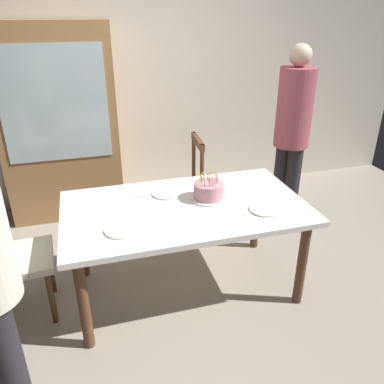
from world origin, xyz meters
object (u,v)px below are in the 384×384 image
at_px(birthday_cake, 209,191).
at_px(person_guest, 292,130).
at_px(plate_near_celebrant, 122,230).
at_px(plate_near_guest, 265,209).
at_px(chair_spindle_back, 180,190).
at_px(dining_table, 185,215).
at_px(chair_upholstered, 2,252).
at_px(china_cabinet, 59,125).
at_px(plate_far_side, 167,193).

xyz_separation_m(birthday_cake, person_guest, (1.01, 0.62, 0.21)).
bearing_deg(birthday_cake, plate_near_celebrant, -157.17).
relative_size(plate_near_guest, chair_spindle_back, 0.23).
bearing_deg(plate_near_guest, dining_table, 156.92).
height_order(birthday_cake, chair_upholstered, chair_upholstered).
bearing_deg(china_cabinet, plate_far_side, -60.11).
height_order(plate_near_guest, chair_spindle_back, chair_spindle_back).
xyz_separation_m(plate_far_side, person_guest, (1.28, 0.46, 0.26)).
bearing_deg(plate_near_celebrant, plate_near_guest, 0.00).
bearing_deg(person_guest, dining_table, -150.31).
distance_m(dining_table, plate_far_side, 0.25).
bearing_deg(chair_spindle_back, plate_near_celebrant, -121.75).
bearing_deg(dining_table, plate_near_guest, -23.08).
distance_m(dining_table, china_cabinet, 1.80).
xyz_separation_m(person_guest, china_cabinet, (-2.05, 0.87, -0.04)).
bearing_deg(birthday_cake, person_guest, 31.78).
relative_size(dining_table, person_guest, 0.99).
height_order(plate_far_side, china_cabinet, china_cabinet).
xyz_separation_m(birthday_cake, plate_near_guest, (0.32, -0.28, -0.05)).
bearing_deg(chair_spindle_back, person_guest, -6.62).
bearing_deg(plate_near_guest, plate_near_celebrant, 180.00).
bearing_deg(china_cabinet, person_guest, -23.06).
distance_m(birthday_cake, person_guest, 1.20).
bearing_deg(plate_far_side, person_guest, 19.89).
bearing_deg(plate_near_celebrant, birthday_cake, 22.83).
bearing_deg(china_cabinet, chair_spindle_back, -36.54).
bearing_deg(plate_far_side, plate_near_celebrant, -131.34).
distance_m(plate_near_celebrant, person_guest, 1.92).
xyz_separation_m(dining_table, person_guest, (1.20, 0.68, 0.35)).
bearing_deg(chair_spindle_back, dining_table, -101.41).
height_order(chair_spindle_back, chair_upholstered, same).
relative_size(plate_near_celebrant, china_cabinet, 0.12).
bearing_deg(china_cabinet, plate_near_guest, -52.39).
relative_size(chair_upholstered, china_cabinet, 0.50).
bearing_deg(dining_table, plate_far_side, 111.36).
xyz_separation_m(plate_near_celebrant, plate_near_guest, (0.98, 0.00, 0.00)).
bearing_deg(dining_table, chair_spindle_back, 78.59).
distance_m(dining_table, plate_near_guest, 0.56).
height_order(plate_near_celebrant, china_cabinet, china_cabinet).
relative_size(chair_spindle_back, china_cabinet, 0.50).
height_order(birthday_cake, plate_near_celebrant, birthday_cake).
bearing_deg(dining_table, plate_near_celebrant, -155.06).
xyz_separation_m(birthday_cake, plate_far_side, (-0.28, 0.16, -0.05)).
distance_m(dining_table, chair_upholstered, 1.25).
height_order(birthday_cake, chair_spindle_back, chair_spindle_back).
relative_size(plate_near_guest, china_cabinet, 0.12).
bearing_deg(chair_upholstered, birthday_cake, 0.42).
bearing_deg(dining_table, person_guest, 29.69).
xyz_separation_m(chair_spindle_back, china_cabinet, (-1.02, 0.75, 0.49)).
bearing_deg(chair_spindle_back, plate_far_side, -112.96).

